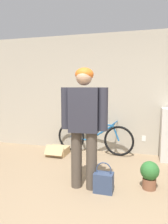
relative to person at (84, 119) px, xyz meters
name	(u,v)px	position (x,y,z in m)	size (l,w,h in m)	color
wall_back	(119,94)	(0.25, 1.87, 0.28)	(8.00, 0.07, 2.60)	#B7AD99
person	(84,119)	(0.00, 0.00, 0.00)	(0.68, 0.27, 1.73)	#4C4238
bicycle	(94,138)	(-0.25, 1.63, -0.67)	(1.74, 0.46, 0.71)	black
handbag	(104,182)	(0.30, -0.06, -0.87)	(0.27, 0.18, 0.43)	#334260
cardboard_box	(58,151)	(-0.97, 1.30, -0.93)	(0.41, 0.49, 0.24)	tan
potted_plant	(150,174)	(0.91, 0.22, -0.79)	(0.27, 0.27, 0.41)	brown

